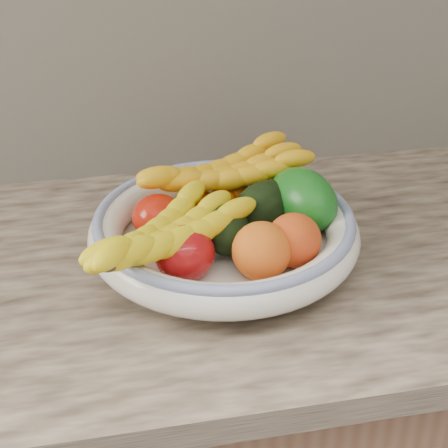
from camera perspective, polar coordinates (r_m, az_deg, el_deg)
fruit_bowl at (r=0.99m, az=0.00°, el=-0.57°), size 0.39×0.39×0.08m
clementine_back_left at (r=1.06m, az=-2.39°, el=2.02°), size 0.06×0.06×0.05m
clementine_back_right at (r=1.08m, az=0.79°, el=2.47°), size 0.06×0.06×0.05m
clementine_back_mid at (r=1.05m, az=-0.21°, el=1.70°), size 0.05×0.05×0.05m
tomato_left at (r=1.00m, az=-5.52°, el=0.57°), size 0.08×0.08×0.07m
tomato_near_left at (r=0.91m, az=-3.31°, el=-2.43°), size 0.08×0.08×0.07m
avocado_center at (r=0.96m, az=0.16°, el=-0.43°), size 0.08×0.10×0.07m
avocado_right at (r=1.02m, az=3.38°, el=1.37°), size 0.14×0.13×0.08m
green_mango at (r=1.02m, az=6.56°, el=2.04°), size 0.14×0.16×0.11m
peach_front at (r=0.91m, az=3.14°, el=-2.26°), size 0.10×0.10×0.08m
peach_right at (r=0.93m, az=5.82°, el=-1.34°), size 0.08×0.08×0.08m
banana_bunch_back at (r=1.05m, az=-0.09°, el=3.90°), size 0.31×0.18×0.08m
banana_bunch_front at (r=0.91m, az=-4.86°, el=-1.35°), size 0.30×0.29×0.08m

